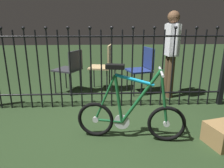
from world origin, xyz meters
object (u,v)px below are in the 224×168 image
Objects in this scene: chair_navy at (143,66)px; bicycle at (130,114)px; chair_tan at (104,63)px; display_crate at (223,135)px; person_visitor at (171,48)px; chair_charcoal at (70,67)px.

bicycle is at bearing -105.42° from chair_navy.
chair_tan is at bearing 98.47° from bicycle.
chair_navy is 0.74m from chair_tan.
bicycle is 3.76× the size of display_crate.
person_visitor is at bearing 94.34° from display_crate.
person_visitor reaches higher than bicycle.
bicycle reaches higher than display_crate.
bicycle is 1.71m from chair_navy.
display_crate is (1.28, -1.99, -0.42)m from chair_tan.
bicycle is 1.84m from chair_tan.
chair_tan is 2.73× the size of display_crate.
chair_charcoal is 2.71m from display_crate.
display_crate is at bearing -10.24° from bicycle.
bicycle is at bearing -81.53° from chair_tan.
chair_tan is at bearing 161.68° from person_visitor.
bicycle is 1.77m from person_visitor.
person_visitor is at bearing -8.65° from chair_charcoal.
chair_tan is at bearing 166.63° from chair_navy.
chair_navy is 2.62× the size of display_crate.
chair_charcoal is at bearing 135.48° from display_crate.
chair_navy reaches higher than chair_charcoal.
chair_navy is (0.45, 1.64, 0.21)m from bicycle.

